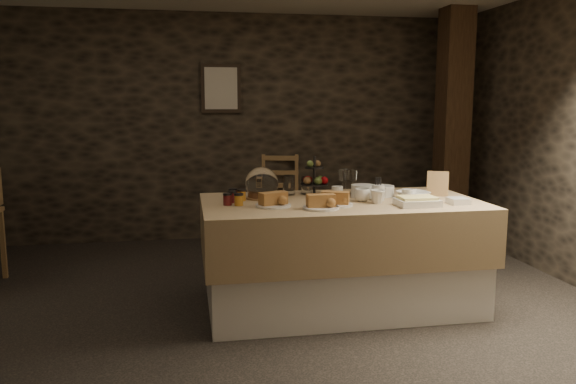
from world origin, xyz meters
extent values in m
cube|color=black|center=(0.00, 0.00, 0.00)|extent=(5.50, 5.00, 0.01)
cube|color=black|center=(0.00, 2.50, 1.30)|extent=(5.50, 0.02, 2.60)
cube|color=black|center=(0.00, -2.50, 1.30)|extent=(5.50, 0.02, 2.60)
cube|color=silver|center=(0.61, 0.04, 0.40)|extent=(2.05, 1.05, 0.80)
cube|color=#937C51|center=(0.61, 0.04, 0.63)|extent=(2.13, 1.13, 0.43)
cube|color=olive|center=(-2.22, 1.27, 0.31)|extent=(0.04, 0.04, 0.63)
cube|color=olive|center=(0.48, 2.28, 0.25)|extent=(0.56, 0.54, 0.05)
cube|color=olive|center=(0.48, 2.47, 0.77)|extent=(0.43, 0.14, 0.44)
cube|color=black|center=(2.34, 1.73, 1.30)|extent=(0.30, 0.30, 2.60)
cube|color=black|center=(-0.15, 2.47, 1.75)|extent=(0.45, 0.03, 0.55)
cube|color=beige|center=(-0.15, 2.45, 1.75)|extent=(0.37, 0.01, 0.47)
cylinder|color=silver|center=(0.82, 0.17, 0.89)|extent=(0.19, 0.19, 0.10)
cylinder|color=silver|center=(0.99, 0.19, 0.88)|extent=(0.20, 0.20, 0.08)
cylinder|color=silver|center=(0.89, 0.01, 0.90)|extent=(0.10, 0.10, 0.12)
imported|color=silver|center=(0.75, -0.02, 0.89)|extent=(0.14, 0.14, 0.10)
imported|color=silver|center=(0.84, -0.12, 0.89)|extent=(0.14, 0.14, 0.10)
cylinder|color=silver|center=(0.61, 0.16, 0.89)|extent=(0.09, 0.09, 0.09)
cylinder|color=silver|center=(1.10, -0.05, 0.89)|extent=(0.08, 0.08, 0.09)
imported|color=silver|center=(1.19, 0.03, 0.87)|extent=(0.28, 0.28, 0.06)
cylinder|color=olive|center=(0.02, 0.26, 0.85)|extent=(0.26, 0.26, 0.01)
cylinder|color=brown|center=(0.02, 0.26, 0.89)|extent=(0.22, 0.22, 0.07)
sphere|color=white|center=(0.02, 0.26, 0.96)|extent=(0.26, 0.26, 0.26)
cylinder|color=black|center=(0.47, 0.37, 1.00)|extent=(0.02, 0.02, 0.32)
cylinder|color=black|center=(0.47, 0.37, 0.92)|extent=(0.22, 0.22, 0.01)
cylinder|color=black|center=(0.47, 0.37, 1.06)|extent=(0.16, 0.16, 0.01)
sphere|color=#50692D|center=(0.52, 0.40, 0.96)|extent=(0.06, 0.06, 0.06)
sphere|color=#8E040B|center=(0.42, 0.41, 0.96)|extent=(0.06, 0.06, 0.06)
sphere|color=#50692D|center=(0.49, 0.32, 0.96)|extent=(0.06, 0.06, 0.06)
sphere|color=brown|center=(0.40, 0.34, 0.96)|extent=(0.06, 0.06, 0.06)
sphere|color=#8E040B|center=(0.54, 0.33, 0.96)|extent=(0.06, 0.06, 0.06)
cylinder|color=silver|center=(0.05, -0.11, 0.85)|extent=(0.26, 0.26, 0.01)
cube|color=brown|center=(0.05, -0.11, 0.90)|extent=(0.22, 0.16, 0.09)
cylinder|color=silver|center=(0.37, -0.26, 0.85)|extent=(0.26, 0.26, 0.01)
cube|color=brown|center=(0.37, -0.26, 0.90)|extent=(0.20, 0.09, 0.09)
cylinder|color=silver|center=(0.51, -0.16, 0.85)|extent=(0.26, 0.26, 0.01)
cube|color=brown|center=(0.51, -0.16, 0.90)|extent=(0.22, 0.15, 0.09)
cylinder|color=maroon|center=(-0.23, 0.11, 0.88)|extent=(0.06, 0.06, 0.07)
cylinder|color=orange|center=(-0.19, -0.02, 0.88)|extent=(0.06, 0.06, 0.07)
cylinder|color=maroon|center=(-0.27, 0.01, 0.88)|extent=(0.06, 0.06, 0.07)
cylinder|color=orange|center=(-0.15, 0.18, 0.88)|extent=(0.06, 0.06, 0.07)
cylinder|color=maroon|center=(-0.21, 0.24, 0.88)|extent=(0.06, 0.06, 0.07)
cube|color=silver|center=(1.09, -0.27, 0.87)|extent=(0.30, 0.22, 0.05)
cube|color=#FAE689|center=(1.09, -0.27, 0.90)|extent=(0.26, 0.18, 0.02)
cube|color=silver|center=(1.43, -0.25, 0.86)|extent=(0.14, 0.14, 0.04)
cube|color=olive|center=(1.44, 0.13, 0.93)|extent=(0.18, 0.14, 0.22)
cylinder|color=white|center=(0.26, 0.39, 0.92)|extent=(0.10, 0.10, 0.16)
cylinder|color=white|center=(0.41, 0.41, 0.91)|extent=(0.09, 0.09, 0.14)
camera|label=1|loc=(-0.55, -4.07, 1.58)|focal=35.00mm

